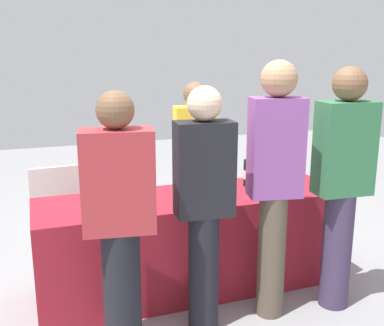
# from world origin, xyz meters

# --- Properties ---
(ground_plane) EXTENTS (12.00, 12.00, 0.00)m
(ground_plane) POSITION_xyz_m (0.00, 0.00, 0.00)
(ground_plane) COLOR gray
(tasting_table) EXTENTS (2.29, 0.67, 0.74)m
(tasting_table) POSITION_xyz_m (0.00, 0.00, 0.37)
(tasting_table) COLOR maroon
(tasting_table) RESTS_ON ground_plane
(wine_bottle_0) EXTENTS (0.08, 0.08, 0.32)m
(wine_bottle_0) POSITION_xyz_m (0.07, 0.08, 0.85)
(wine_bottle_0) COLOR black
(wine_bottle_0) RESTS_ON tasting_table
(wine_bottle_1) EXTENTS (0.08, 0.08, 0.29)m
(wine_bottle_1) POSITION_xyz_m (0.19, 0.16, 0.84)
(wine_bottle_1) COLOR black
(wine_bottle_1) RESTS_ON tasting_table
(wine_bottle_2) EXTENTS (0.08, 0.08, 0.30)m
(wine_bottle_2) POSITION_xyz_m (0.51, 0.10, 0.85)
(wine_bottle_2) COLOR black
(wine_bottle_2) RESTS_ON tasting_table
(wine_bottle_3) EXTENTS (0.07, 0.07, 0.34)m
(wine_bottle_3) POSITION_xyz_m (0.94, 0.11, 0.86)
(wine_bottle_3) COLOR black
(wine_bottle_3) RESTS_ON tasting_table
(wine_glass_0) EXTENTS (0.06, 0.06, 0.14)m
(wine_glass_0) POSITION_xyz_m (-0.48, -0.11, 0.84)
(wine_glass_0) COLOR silver
(wine_glass_0) RESTS_ON tasting_table
(wine_glass_1) EXTENTS (0.07, 0.07, 0.15)m
(wine_glass_1) POSITION_xyz_m (-0.08, -0.15, 0.85)
(wine_glass_1) COLOR silver
(wine_glass_1) RESTS_ON tasting_table
(wine_glass_2) EXTENTS (0.06, 0.06, 0.14)m
(wine_glass_2) POSITION_xyz_m (0.17, -0.06, 0.84)
(wine_glass_2) COLOR silver
(wine_glass_2) RESTS_ON tasting_table
(wine_glass_3) EXTENTS (0.08, 0.08, 0.15)m
(wine_glass_3) POSITION_xyz_m (0.50, -0.18, 0.84)
(wine_glass_3) COLOR silver
(wine_glass_3) RESTS_ON tasting_table
(ice_bucket) EXTENTS (0.23, 0.23, 0.20)m
(ice_bucket) POSITION_xyz_m (0.74, 0.00, 0.84)
(ice_bucket) COLOR silver
(ice_bucket) RESTS_ON tasting_table
(server_pouring) EXTENTS (0.38, 0.24, 1.54)m
(server_pouring) POSITION_xyz_m (0.22, 0.56, 0.84)
(server_pouring) COLOR black
(server_pouring) RESTS_ON ground_plane
(guest_0) EXTENTS (0.44, 0.28, 1.58)m
(guest_0) POSITION_xyz_m (-0.66, -0.62, 0.85)
(guest_0) COLOR black
(guest_0) RESTS_ON ground_plane
(guest_1) EXTENTS (0.37, 0.23, 1.59)m
(guest_1) POSITION_xyz_m (-0.11, -0.54, 0.87)
(guest_1) COLOR black
(guest_1) RESTS_ON ground_plane
(guest_2) EXTENTS (0.37, 0.25, 1.74)m
(guest_2) POSITION_xyz_m (0.38, -0.54, 0.98)
(guest_2) COLOR brown
(guest_2) RESTS_ON ground_plane
(guest_3) EXTENTS (0.39, 0.23, 1.69)m
(guest_3) POSITION_xyz_m (0.87, -0.59, 0.93)
(guest_3) COLOR #3F3351
(guest_3) RESTS_ON ground_plane
(menu_board) EXTENTS (0.57, 0.08, 0.82)m
(menu_board) POSITION_xyz_m (-0.87, 0.90, 0.41)
(menu_board) COLOR white
(menu_board) RESTS_ON ground_plane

